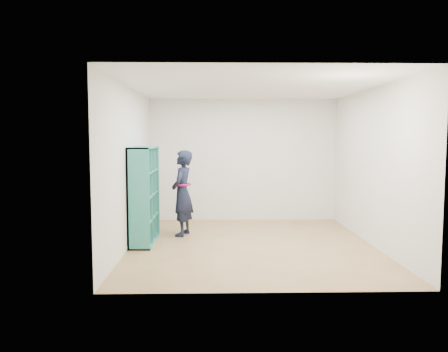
{
  "coord_description": "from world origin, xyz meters",
  "views": [
    {
      "loc": [
        -0.62,
        -7.12,
        1.78
      ],
      "look_at": [
        -0.45,
        0.3,
        1.13
      ],
      "focal_mm": 35.0,
      "sensor_mm": 36.0,
      "label": 1
    }
  ],
  "objects": [
    {
      "name": "floor",
      "position": [
        0.0,
        0.0,
        0.0
      ],
      "size": [
        4.5,
        4.5,
        0.0
      ],
      "primitive_type": "plane",
      "color": "olive",
      "rests_on": "ground"
    },
    {
      "name": "wall_right",
      "position": [
        2.0,
        0.0,
        1.3
      ],
      "size": [
        0.02,
        4.5,
        2.6
      ],
      "primitive_type": "cube",
      "color": "silver",
      "rests_on": "floor"
    },
    {
      "name": "wall_back",
      "position": [
        0.0,
        2.25,
        1.3
      ],
      "size": [
        4.0,
        0.02,
        2.6
      ],
      "primitive_type": "cube",
      "color": "silver",
      "rests_on": "floor"
    },
    {
      "name": "smartphone",
      "position": [
        -1.33,
        0.89,
        0.88
      ],
      "size": [
        0.01,
        0.09,
        0.13
      ],
      "rotation": [
        0.27,
        0.0,
        -0.03
      ],
      "color": "silver",
      "rests_on": "person"
    },
    {
      "name": "wall_left",
      "position": [
        -2.0,
        0.0,
        1.3
      ],
      "size": [
        0.02,
        4.5,
        2.6
      ],
      "primitive_type": "cube",
      "color": "silver",
      "rests_on": "floor"
    },
    {
      "name": "wall_front",
      "position": [
        0.0,
        -2.25,
        1.3
      ],
      "size": [
        4.0,
        0.02,
        2.6
      ],
      "primitive_type": "cube",
      "color": "silver",
      "rests_on": "floor"
    },
    {
      "name": "person",
      "position": [
        -1.2,
        0.76,
        0.78
      ],
      "size": [
        0.49,
        0.64,
        1.55
      ],
      "rotation": [
        0.0,
        0.0,
        -1.8
      ],
      "color": "black",
      "rests_on": "floor"
    },
    {
      "name": "bookshelf",
      "position": [
        -1.84,
        0.27,
        0.79
      ],
      "size": [
        0.36,
        1.22,
        1.63
      ],
      "color": "teal",
      "rests_on": "floor"
    },
    {
      "name": "ceiling",
      "position": [
        0.0,
        0.0,
        2.6
      ],
      "size": [
        4.5,
        4.5,
        0.0
      ],
      "primitive_type": "plane",
      "color": "white",
      "rests_on": "wall_back"
    }
  ]
}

